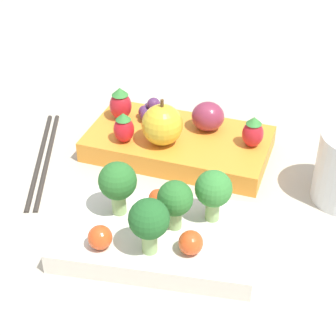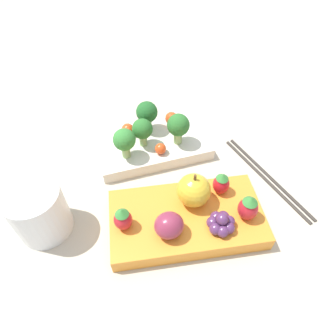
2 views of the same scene
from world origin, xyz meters
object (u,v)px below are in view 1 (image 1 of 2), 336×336
object	(u,v)px
strawberry_1	(253,132)
chopsticks_pair	(43,157)
grape_cluster	(154,112)
broccoli_floret_2	(150,221)
broccoli_floret_1	(214,190)
cherry_tomato_2	(100,237)
broccoli_floret_3	(118,183)
bento_box_fruit	(178,144)
strawberry_0	(124,128)
broccoli_floret_0	(175,200)
strawberry_2	(120,104)
cherry_tomato_1	(191,243)
cherry_tomato_0	(158,198)
apple	(162,125)
bento_box_savoury	(155,237)
plum	(208,116)

from	to	relation	value
strawberry_1	chopsticks_pair	xyz separation A→B (m)	(0.26, 0.04, -0.04)
grape_cluster	broccoli_floret_2	bearing A→B (deg)	100.88
broccoli_floret_1	cherry_tomato_2	world-z (taller)	broccoli_floret_1
broccoli_floret_3	chopsticks_pair	distance (m)	0.18
bento_box_fruit	broccoli_floret_3	world-z (taller)	broccoli_floret_3
strawberry_0	broccoli_floret_0	bearing A→B (deg)	121.95
broccoli_floret_0	chopsticks_pair	size ratio (longest dim) A/B	0.26
cherry_tomato_2	strawberry_2	bearing A→B (deg)	-80.44
cherry_tomato_2	cherry_tomato_1	bearing A→B (deg)	-174.35
cherry_tomato_0	apple	distance (m)	0.12
bento_box_savoury	cherry_tomato_2	bearing A→B (deg)	37.29
strawberry_0	broccoli_floret_1	bearing A→B (deg)	135.52
cherry_tomato_1	grape_cluster	xyz separation A→B (m)	(0.08, -0.23, 0.00)
cherry_tomato_1	chopsticks_pair	size ratio (longest dim) A/B	0.12
strawberry_0	chopsticks_pair	distance (m)	0.11
bento_box_fruit	strawberry_1	size ratio (longest dim) A/B	6.07
apple	grape_cluster	bearing A→B (deg)	-68.21
strawberry_2	plum	bearing A→B (deg)	176.62
plum	cherry_tomato_1	bearing A→B (deg)	93.05
bento_box_savoury	strawberry_0	distance (m)	0.17
broccoli_floret_1	apple	size ratio (longest dim) A/B	0.98
broccoli_floret_0	cherry_tomato_1	world-z (taller)	broccoli_floret_0
broccoli_floret_2	apple	distance (m)	0.19
chopsticks_pair	plum	bearing A→B (deg)	-161.44
bento_box_savoury	cherry_tomato_0	bearing A→B (deg)	-83.44
broccoli_floret_3	cherry_tomato_1	world-z (taller)	broccoli_floret_3
broccoli_floret_3	cherry_tomato_0	xyz separation A→B (m)	(-0.04, -0.02, -0.03)
broccoli_floret_2	strawberry_0	bearing A→B (deg)	-68.44
plum	strawberry_2	bearing A→B (deg)	-3.38
broccoli_floret_2	chopsticks_pair	world-z (taller)	broccoli_floret_2
broccoli_floret_3	cherry_tomato_1	size ratio (longest dim) A/B	2.52
apple	strawberry_0	world-z (taller)	apple
broccoli_floret_2	grape_cluster	world-z (taller)	broccoli_floret_2
bento_box_fruit	cherry_tomato_1	xyz separation A→B (m)	(-0.05, 0.20, 0.02)
cherry_tomato_2	apple	xyz separation A→B (m)	(-0.02, -0.19, 0.02)
bento_box_fruit	strawberry_2	size ratio (longest dim) A/B	5.47
broccoli_floret_0	apple	bearing A→B (deg)	-74.25
bento_box_savoury	chopsticks_pair	world-z (taller)	bento_box_savoury
broccoli_floret_1	strawberry_2	xyz separation A→B (m)	(0.14, -0.17, -0.01)
broccoli_floret_2	grape_cluster	size ratio (longest dim) A/B	1.47
chopsticks_pair	broccoli_floret_2	bearing A→B (deg)	137.28
broccoli_floret_2	plum	distance (m)	0.23
strawberry_1	strawberry_2	bearing A→B (deg)	-11.42
broccoli_floret_2	broccoli_floret_0	bearing A→B (deg)	-113.90
broccoli_floret_1	strawberry_0	size ratio (longest dim) A/B	1.48
strawberry_0	strawberry_1	size ratio (longest dim) A/B	0.98
strawberry_0	chopsticks_pair	size ratio (longest dim) A/B	0.19
strawberry_2	chopsticks_pair	xyz separation A→B (m)	(0.08, 0.07, -0.04)
cherry_tomato_1	cherry_tomato_2	distance (m)	0.09
grape_cluster	broccoli_floret_3	bearing A→B (deg)	90.56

